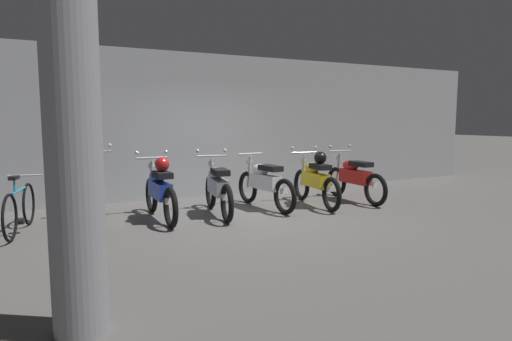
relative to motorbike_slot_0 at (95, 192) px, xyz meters
name	(u,v)px	position (x,y,z in m)	size (l,w,h in m)	color
ground_plane	(254,216)	(2.55, -0.65, -0.53)	(80.00, 80.00, 0.00)	#565451
back_wall	(203,126)	(2.55, 1.88, 1.03)	(16.00, 0.30, 3.13)	#9EA0A3
motorbike_slot_0	(95,192)	(0.00, 0.00, 0.00)	(0.59, 1.68, 1.29)	black
motorbike_slot_1	(160,189)	(1.02, -0.17, 0.00)	(0.59, 1.95, 1.15)	black
motorbike_slot_2	(218,187)	(2.04, -0.23, -0.04)	(0.58, 1.94, 1.15)	black
motorbike_slot_3	(264,183)	(3.06, -0.09, -0.04)	(0.56, 1.95, 1.03)	black
motorbike_slot_4	(315,179)	(4.08, -0.31, 0.00)	(0.59, 1.94, 1.15)	black
motorbike_slot_5	(354,177)	(5.10, -0.24, -0.04)	(0.59, 1.95, 1.15)	black
bicycle	(20,209)	(-1.08, -0.09, -0.17)	(0.54, 1.70, 0.89)	black
support_pillar	(73,136)	(-0.58, -3.84, 1.03)	(0.43, 0.43, 3.13)	gray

